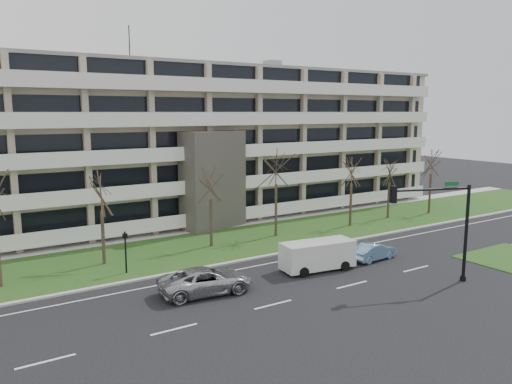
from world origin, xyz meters
TOP-DOWN VIEW (x-y plane):
  - ground at (0.00, 0.00)m, footprint 160.00×160.00m
  - grass_verge at (0.00, 13.00)m, footprint 90.00×10.00m
  - curb at (0.00, 8.00)m, footprint 90.00×0.35m
  - sidewalk at (0.00, 18.50)m, footprint 90.00×2.00m
  - grass_median at (14.00, -2.00)m, footprint 7.00×5.00m
  - lane_edge_line at (0.00, 6.50)m, footprint 90.00×0.12m
  - apartment_building at (-0.01, 25.32)m, footprint 60.50×15.10m
  - silver_pickup at (-8.36, 3.65)m, footprint 5.88×3.24m
  - blue_sedan at (5.06, 3.14)m, footprint 3.97×1.68m
  - white_van at (0.19, 3.52)m, footprint 5.34×2.64m
  - traffic_signal at (4.82, -2.67)m, footprint 5.32×2.11m
  - pedestrian_signal at (-11.18, 9.80)m, footprint 0.32×0.28m
  - tree_2 at (-11.85, 12.61)m, footprint 3.47×3.47m
  - tree_3 at (-3.24, 12.73)m, footprint 3.43×3.43m
  - tree_4 at (3.08, 12.74)m, footprint 4.11×4.11m
  - tree_5 at (11.29, 12.17)m, footprint 3.64×3.64m
  - tree_6 at (16.98, 12.70)m, footprint 3.25×3.25m
  - tree_7 at (22.38, 11.92)m, footprint 3.79×3.79m

SIDE VIEW (x-z plane):
  - ground at x=0.00m, z-range 0.00..0.00m
  - lane_edge_line at x=0.00m, z-range 0.00..0.01m
  - grass_verge at x=0.00m, z-range 0.00..0.06m
  - grass_median at x=14.00m, z-range 0.00..0.06m
  - sidewalk at x=0.00m, z-range 0.00..0.08m
  - curb at x=0.00m, z-range 0.00..0.12m
  - blue_sedan at x=5.06m, z-range 0.00..1.27m
  - silver_pickup at x=-8.36m, z-range 0.00..1.56m
  - white_van at x=0.19m, z-range 0.20..2.19m
  - pedestrian_signal at x=-11.18m, z-range 0.40..3.28m
  - traffic_signal at x=4.82m, z-range 0.95..7.42m
  - tree_6 at x=16.98m, z-range 1.80..8.29m
  - tree_3 at x=-3.24m, z-range 1.90..8.76m
  - tree_2 at x=-11.85m, z-range 1.92..8.87m
  - tree_5 at x=11.29m, z-range 2.02..9.31m
  - tree_7 at x=22.38m, z-range 2.10..9.68m
  - tree_4 at x=3.08m, z-range 2.28..10.49m
  - apartment_building at x=-0.01m, z-range -1.76..16.99m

